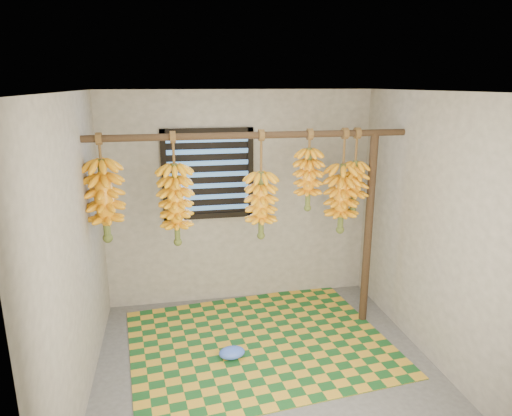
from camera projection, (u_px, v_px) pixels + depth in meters
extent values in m
cube|color=#505050|center=(268.00, 371.00, 4.04)|extent=(3.00, 3.00, 0.01)
cube|color=silver|center=(270.00, 91.00, 3.40)|extent=(3.00, 3.00, 0.01)
cube|color=gray|center=(240.00, 199.00, 5.14)|extent=(3.00, 0.01, 2.40)
cube|color=gray|center=(75.00, 256.00, 3.44)|extent=(0.01, 3.00, 2.40)
cube|color=gray|center=(436.00, 232.00, 4.00)|extent=(0.01, 3.00, 2.40)
cube|color=black|center=(208.00, 174.00, 4.98)|extent=(1.00, 0.04, 1.00)
cylinder|color=#422F1C|center=(253.00, 135.00, 4.17)|extent=(3.00, 0.06, 0.06)
cylinder|color=#422F1C|center=(368.00, 231.00, 4.66)|extent=(0.08, 0.08, 2.00)
cube|color=#185220|center=(259.00, 342.00, 4.48)|extent=(2.64, 2.20, 0.01)
ellipsoid|color=#3F69EE|center=(232.00, 353.00, 4.20)|extent=(0.26, 0.20, 0.10)
cylinder|color=brown|center=(100.00, 149.00, 3.94)|extent=(0.02, 0.02, 0.24)
cylinder|color=#4C5923|center=(104.00, 199.00, 4.06)|extent=(0.06, 0.06, 0.70)
cylinder|color=brown|center=(173.00, 151.00, 4.07)|extent=(0.02, 0.02, 0.30)
cylinder|color=#4C5923|center=(176.00, 203.00, 4.20)|extent=(0.06, 0.06, 0.72)
cylinder|color=brown|center=(261.00, 154.00, 4.23)|extent=(0.02, 0.02, 0.40)
cylinder|color=#4C5923|center=(261.00, 203.00, 4.36)|extent=(0.05, 0.05, 0.61)
cylinder|color=brown|center=(309.00, 141.00, 4.29)|extent=(0.02, 0.02, 0.19)
cylinder|color=#4C5923|center=(308.00, 177.00, 4.38)|extent=(0.05, 0.05, 0.57)
cylinder|color=brown|center=(344.00, 149.00, 4.37)|extent=(0.02, 0.02, 0.36)
cylinder|color=#4C5923|center=(342.00, 197.00, 4.50)|extent=(0.06, 0.06, 0.65)
cylinder|color=brown|center=(356.00, 147.00, 4.39)|extent=(0.02, 0.02, 0.33)
cylinder|color=#4C5923|center=(354.00, 184.00, 4.49)|extent=(0.05, 0.05, 0.47)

